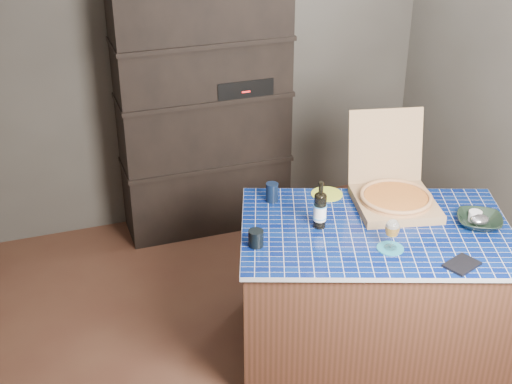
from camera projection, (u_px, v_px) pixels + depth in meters
name	position (u px, v px, depth m)	size (l,w,h in m)	color
room	(281.00, 156.00, 3.64)	(3.50, 3.50, 3.50)	brown
shelving_unit	(205.00, 113.00, 5.08)	(1.20, 0.41, 1.80)	black
kitchen_island	(371.00, 289.00, 4.06)	(1.69, 1.37, 0.81)	#4B291D
pizza_box	(394.00, 195.00, 4.07)	(0.55, 0.62, 0.48)	#A87657
mead_bottle	(320.00, 209.00, 3.84)	(0.07, 0.07, 0.27)	black
teal_trivet	(390.00, 248.00, 3.69)	(0.14, 0.14, 0.01)	#196F85
wine_glass	(392.00, 229.00, 3.63)	(0.08, 0.08, 0.17)	white
tumbler	(256.00, 238.00, 3.70)	(0.08, 0.08, 0.09)	black
dvd_case	(462.00, 265.00, 3.55)	(0.12, 0.17, 0.01)	black
bowl	(479.00, 221.00, 3.88)	(0.24, 0.24, 0.06)	black
foil_contents	(480.00, 220.00, 3.88)	(0.11, 0.09, 0.05)	#B4B4C0
white_jar	(475.00, 217.00, 3.92)	(0.07, 0.07, 0.06)	silver
navy_cup	(272.00, 192.00, 4.12)	(0.07, 0.07, 0.11)	black
green_trivet	(327.00, 194.00, 4.21)	(0.19, 0.19, 0.01)	#B5C82A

